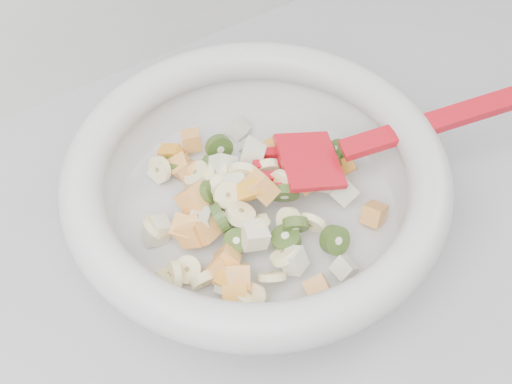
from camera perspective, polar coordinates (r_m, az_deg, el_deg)
mixing_bowl at (r=0.59m, az=0.04°, el=0.44°), size 0.47×0.35×0.11m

